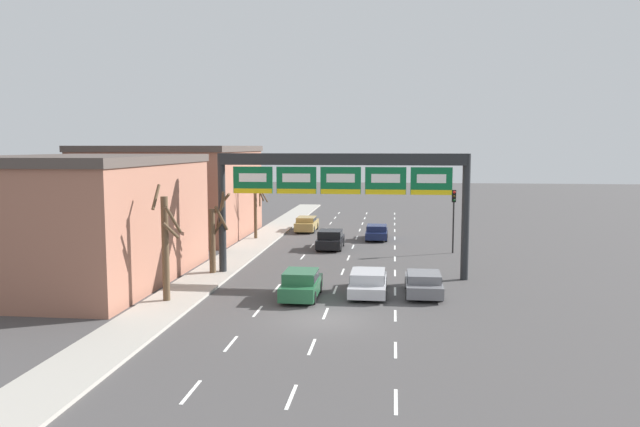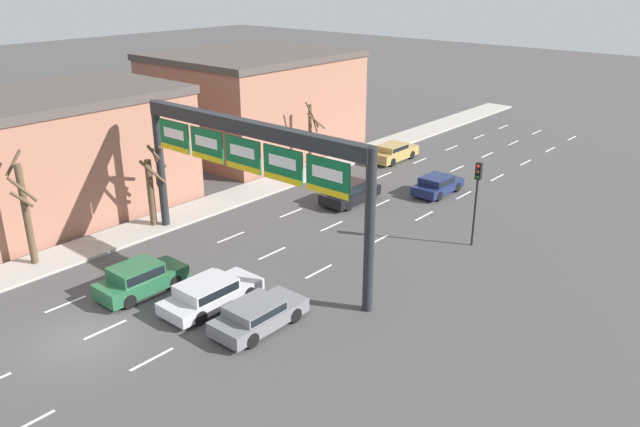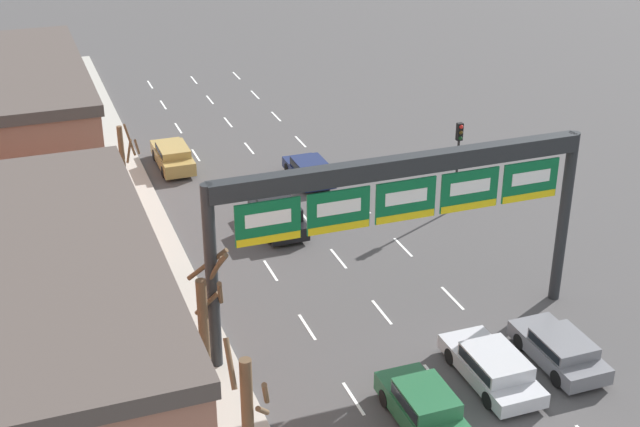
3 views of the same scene
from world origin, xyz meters
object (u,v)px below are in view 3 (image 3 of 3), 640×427
at_px(traffic_light_near_gantry, 459,149).
at_px(sign_gantry, 402,195).
at_px(car_navy, 309,169).
at_px(car_black, 278,215).
at_px(car_green, 424,405).
at_px(tree_bare_closest, 125,167).
at_px(car_gold, 173,155).
at_px(tree_bare_second, 207,312).
at_px(car_grey, 560,349).
at_px(car_silver, 493,366).

bearing_deg(traffic_light_near_gantry, sign_gantry, -128.83).
distance_m(car_navy, traffic_light_near_gantry, 8.85).
height_order(sign_gantry, car_black, sign_gantry).
height_order(car_green, tree_bare_closest, tree_bare_closest).
distance_m(car_gold, tree_bare_second, 20.70).
height_order(car_navy, traffic_light_near_gantry, traffic_light_near_gantry).
relative_size(car_green, traffic_light_near_gantry, 0.89).
xyz_separation_m(car_gold, car_navy, (6.68, -4.54, -0.06)).
bearing_deg(car_navy, car_grey, -81.23).
height_order(car_gold, traffic_light_near_gantry, traffic_light_near_gantry).
bearing_deg(car_grey, car_gold, 111.84).
relative_size(car_black, tree_bare_second, 0.83).
relative_size(car_grey, car_navy, 1.06).
bearing_deg(car_black, sign_gantry, -80.72).
xyz_separation_m(sign_gantry, car_silver, (1.84, -4.34, -5.28)).
xyz_separation_m(sign_gantry, car_gold, (-4.92, 20.07, -5.23)).
distance_m(car_navy, car_silver, 19.87).
relative_size(sign_gantry, traffic_light_near_gantry, 3.23).
height_order(car_green, car_silver, car_green).
distance_m(car_gold, car_silver, 25.33).
relative_size(traffic_light_near_gantry, tree_bare_closest, 0.92).
bearing_deg(sign_gantry, car_gold, 103.77).
bearing_deg(tree_bare_second, car_navy, 59.07).
xyz_separation_m(car_grey, tree_bare_closest, (-13.17, 18.32, 2.14)).
bearing_deg(car_silver, tree_bare_second, 157.35).
xyz_separation_m(car_black, traffic_light_near_gantry, (9.28, -0.87, 2.58)).
height_order(car_grey, tree_bare_closest, tree_bare_closest).
relative_size(sign_gantry, car_navy, 3.78).
height_order(traffic_light_near_gantry, tree_bare_closest, tree_bare_closest).
height_order(sign_gantry, traffic_light_near_gantry, sign_gantry).
relative_size(sign_gantry, car_silver, 3.22).
distance_m(sign_gantry, car_green, 7.83).
relative_size(sign_gantry, car_gold, 3.36).
bearing_deg(sign_gantry, car_green, -105.84).
xyz_separation_m(car_navy, tree_bare_closest, (-10.13, -1.40, 2.14)).
bearing_deg(car_silver, car_grey, 2.79).
bearing_deg(car_green, car_navy, 80.97).
distance_m(car_gold, car_black, 10.29).
bearing_deg(sign_gantry, car_navy, 83.53).
relative_size(car_grey, car_green, 1.01).
bearing_deg(car_black, tree_bare_second, -119.66).
xyz_separation_m(sign_gantry, car_green, (-1.60, -5.65, -5.19)).
height_order(car_navy, car_silver, car_silver).
bearing_deg(car_gold, traffic_light_near_gantry, -40.36).
bearing_deg(car_navy, car_silver, -89.76).
bearing_deg(traffic_light_near_gantry, car_green, -121.37).
height_order(car_silver, traffic_light_near_gantry, traffic_light_near_gantry).
distance_m(car_grey, car_green, 6.57).
bearing_deg(car_silver, car_gold, 105.49).
bearing_deg(car_navy, sign_gantry, -96.47).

